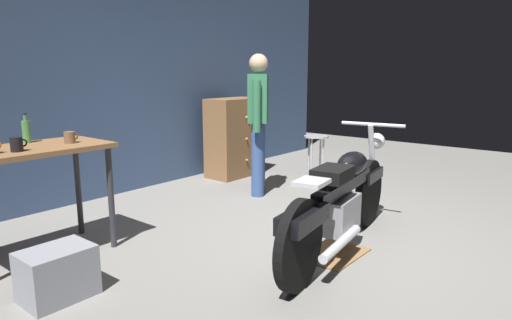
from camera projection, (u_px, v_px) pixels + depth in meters
ground_plane at (319, 242)px, 3.93m from camera, size 12.00×12.00×0.00m
back_wall at (121, 64)px, 5.37m from camera, size 8.00×0.12×3.10m
workbench at (20, 163)px, 3.40m from camera, size 1.30×0.64×0.90m
motorcycle at (342, 199)px, 3.66m from camera, size 2.18×0.69×1.00m
person_standing at (258, 118)px, 5.32m from camera, size 0.49×0.40×1.67m
shop_stool at (316, 146)px, 5.92m from camera, size 0.32×0.32×0.64m
wooden_dresser at (234, 137)px, 6.36m from camera, size 0.80×0.47×1.10m
drip_tray at (334, 254)px, 3.67m from camera, size 0.56×0.40×0.01m
storage_bin at (57, 274)px, 2.94m from camera, size 0.44×0.32×0.34m
mug_brown_stoneware at (70, 137)px, 3.62m from camera, size 0.12×0.09×0.09m
mug_black_matte at (17, 144)px, 3.24m from camera, size 0.12×0.08×0.11m
bottle at (26, 131)px, 3.63m from camera, size 0.06×0.06×0.24m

